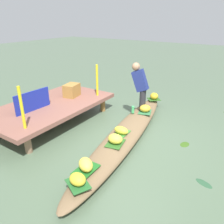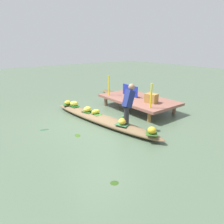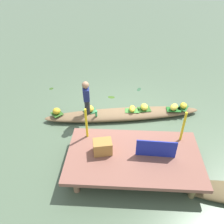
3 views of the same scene
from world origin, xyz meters
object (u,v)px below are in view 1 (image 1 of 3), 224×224
at_px(banana_bunch_0, 78,179).
at_px(banana_bunch_2, 154,96).
at_px(banana_bunch_1, 115,139).
at_px(banana_bunch_4, 145,108).
at_px(vendor_boat, 126,133).
at_px(market_banner, 33,101).
at_px(water_bottle, 133,110).
at_px(banana_bunch_3, 121,130).
at_px(vendor_person, 140,84).
at_px(banana_bunch_5, 86,165).
at_px(produce_crate, 72,90).

relative_size(banana_bunch_0, banana_bunch_2, 1.12).
distance_m(banana_bunch_1, banana_bunch_4, 1.74).
bearing_deg(vendor_boat, market_banner, 101.94).
height_order(banana_bunch_0, water_bottle, water_bottle).
bearing_deg(banana_bunch_2, vendor_boat, -173.04).
relative_size(banana_bunch_2, water_bottle, 1.32).
height_order(banana_bunch_3, banana_bunch_4, banana_bunch_4).
height_order(banana_bunch_4, vendor_person, vendor_person).
distance_m(banana_bunch_5, vendor_person, 2.81).
bearing_deg(produce_crate, water_bottle, -78.26).
xyz_separation_m(banana_bunch_1, water_bottle, (1.50, 0.42, -0.01)).
distance_m(banana_bunch_2, market_banner, 3.40).
xyz_separation_m(banana_bunch_0, banana_bunch_2, (4.01, 0.54, 0.01)).
xyz_separation_m(banana_bunch_1, banana_bunch_4, (1.72, 0.19, 0.00)).
relative_size(banana_bunch_4, banana_bunch_5, 0.88).
distance_m(banana_bunch_5, produce_crate, 3.04).
xyz_separation_m(banana_bunch_5, vendor_person, (2.71, 0.43, 0.60)).
bearing_deg(banana_bunch_0, banana_bunch_2, 7.70).
bearing_deg(market_banner, banana_bunch_0, -113.71).
relative_size(banana_bunch_1, banana_bunch_4, 1.04).
distance_m(banana_bunch_3, vendor_person, 1.54).
xyz_separation_m(vendor_boat, vendor_person, (1.09, 0.25, 0.82)).
xyz_separation_m(water_bottle, produce_crate, (-0.36, 1.73, 0.31)).
relative_size(banana_bunch_2, market_banner, 0.26).
relative_size(banana_bunch_5, water_bottle, 1.74).
relative_size(banana_bunch_3, produce_crate, 0.72).
bearing_deg(water_bottle, banana_bunch_2, -1.83).
relative_size(banana_bunch_4, water_bottle, 1.54).
height_order(banana_bunch_0, banana_bunch_5, banana_bunch_5).
bearing_deg(vendor_person, banana_bunch_2, -0.11).
bearing_deg(banana_bunch_0, water_bottle, 11.88).
height_order(banana_bunch_3, banana_bunch_5, banana_bunch_5).
height_order(banana_bunch_5, vendor_person, vendor_person).
bearing_deg(banana_bunch_5, produce_crate, 46.46).
bearing_deg(banana_bunch_2, banana_bunch_4, -169.37).
relative_size(vendor_boat, banana_bunch_1, 17.07).
xyz_separation_m(vendor_boat, banana_bunch_2, (2.07, 0.25, 0.23)).
bearing_deg(water_bottle, market_banner, 132.06).
relative_size(banana_bunch_0, vendor_person, 0.22).
height_order(water_bottle, market_banner, market_banner).
bearing_deg(banana_bunch_1, market_banner, 92.92).
bearing_deg(water_bottle, banana_bunch_4, -45.25).
height_order(banana_bunch_4, banana_bunch_5, banana_bunch_5).
height_order(banana_bunch_1, market_banner, market_banner).
relative_size(banana_bunch_0, produce_crate, 0.61).
bearing_deg(vendor_boat, banana_bunch_1, -177.75).
height_order(banana_bunch_1, banana_bunch_5, banana_bunch_5).
height_order(vendor_person, produce_crate, vendor_person).
bearing_deg(vendor_person, banana_bunch_1, -167.68).
bearing_deg(banana_bunch_3, water_bottle, 16.21).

